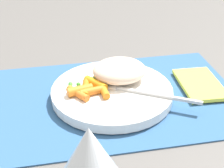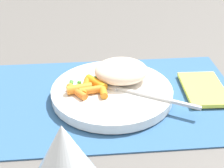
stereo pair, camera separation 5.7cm
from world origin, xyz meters
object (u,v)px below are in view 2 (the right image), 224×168
object	(u,v)px
carrot_portion	(88,88)
napkin	(204,89)
plate	(112,92)
fork	(135,93)
rice_mound	(121,71)
wine_glass	(64,158)

from	to	relation	value
carrot_portion	napkin	bearing A→B (deg)	-176.99
plate	fork	xyz separation A→B (m)	(-0.04, 0.02, 0.01)
rice_mound	napkin	bearing A→B (deg)	170.97
plate	rice_mound	distance (m)	0.05
plate	carrot_portion	size ratio (longest dim) A/B	2.96
wine_glass	plate	bearing A→B (deg)	-105.97
plate	wine_glass	bearing A→B (deg)	74.03
rice_mound	plate	bearing A→B (deg)	56.14
rice_mound	wine_glass	size ratio (longest dim) A/B	0.71
plate	fork	size ratio (longest dim) A/B	1.28
plate	rice_mound	world-z (taller)	rice_mound
plate	wine_glass	distance (m)	0.30
carrot_portion	wine_glass	world-z (taller)	wine_glass
plate	wine_glass	world-z (taller)	wine_glass
plate	napkin	world-z (taller)	plate
rice_mound	carrot_portion	world-z (taller)	rice_mound
plate	rice_mound	bearing A→B (deg)	-123.86
plate	carrot_portion	distance (m)	0.05
napkin	plate	bearing A→B (deg)	1.60
plate	carrot_portion	world-z (taller)	carrot_portion
rice_mound	napkin	xyz separation A→B (m)	(-0.17, 0.03, -0.04)
rice_mound	carrot_portion	distance (m)	0.08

